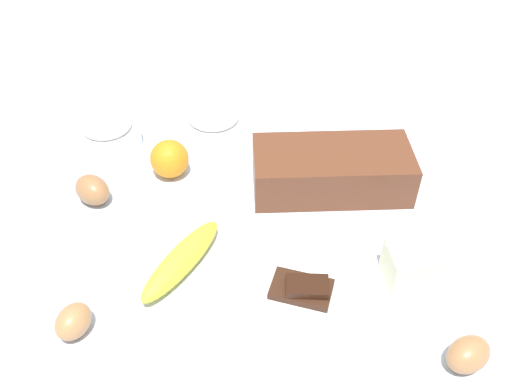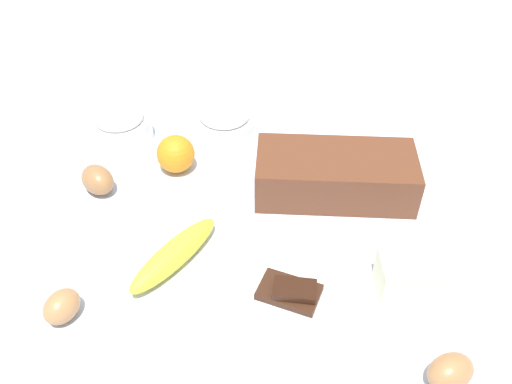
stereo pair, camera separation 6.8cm
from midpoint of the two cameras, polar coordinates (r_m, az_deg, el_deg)
name	(u,v)px [view 1 (the left image)]	position (r m, az deg, el deg)	size (l,w,h in m)	color
ground_plane	(256,213)	(0.98, -1.97, -2.25)	(2.40, 2.40, 0.02)	silver
loaf_pan	(332,169)	(0.99, 5.90, 2.27)	(0.29, 0.15, 0.08)	brown
flour_bowl	(108,133)	(1.14, -16.65, 5.79)	(0.13, 0.13, 0.07)	white
sugar_bowl	(214,123)	(1.13, -6.08, 7.08)	(0.13, 0.13, 0.07)	white
banana	(181,260)	(0.88, -9.90, -6.98)	(0.19, 0.04, 0.04)	yellow
orange_fruit	(169,159)	(1.04, -10.76, 3.33)	(0.07, 0.07, 0.07)	orange
butter_block	(416,265)	(0.87, 14.05, -7.35)	(0.09, 0.06, 0.06)	#F4EDB2
egg_near_butter	(92,190)	(1.02, -18.35, 0.16)	(0.05, 0.05, 0.07)	#9F6B40
egg_beside_bowl	(73,321)	(0.84, -20.57, -12.46)	(0.05, 0.05, 0.06)	#B57A4A
egg_loose	(468,354)	(0.80, 18.72, -15.66)	(0.05, 0.05, 0.07)	#AB7345
chocolate_plate	(302,292)	(0.84, 2.41, -10.32)	(0.13, 0.13, 0.03)	white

